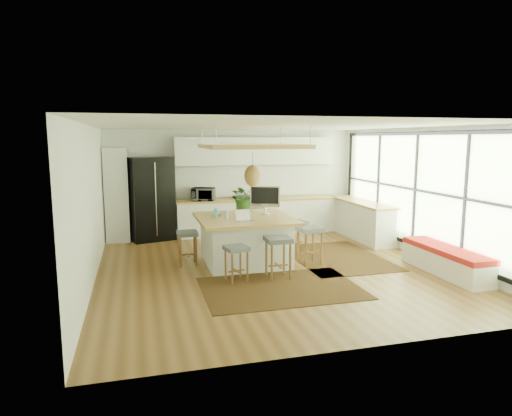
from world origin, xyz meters
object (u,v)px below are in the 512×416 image
object	(u,v)px
laptop	(245,215)
island_plant	(245,200)
stool_near_right	(278,259)
monitor	(265,201)
stool_near_left	(236,262)
stool_right_back	(295,237)
microwave	(204,193)
stool_left_side	(188,247)
stool_right_front	(310,247)
fridge	(151,202)
island	(245,240)

from	to	relation	value
laptop	island_plant	distance (m)	1.05
laptop	stool_near_right	bearing A→B (deg)	-70.55
monitor	stool_near_left	bearing A→B (deg)	-98.10
stool_right_back	microwave	size ratio (longest dim) A/B	1.22
stool_left_side	microwave	xyz separation A→B (m)	(0.70, 2.51, 0.77)
stool_near_left	island_plant	bearing A→B (deg)	71.65
stool_near_left	monitor	size ratio (longest dim) A/B	1.00
stool_near_left	stool_left_side	bearing A→B (deg)	118.26
stool_right_front	microwave	size ratio (longest dim) A/B	1.30
fridge	island_plant	bearing A→B (deg)	-63.48
stool_right_front	island	bearing A→B (deg)	160.59
stool_right_back	microwave	distance (m)	2.83
stool_right_back	island_plant	world-z (taller)	island_plant
fridge	stool_right_front	world-z (taller)	fridge
stool_right_front	stool_near_right	bearing A→B (deg)	-141.51
stool_near_right	laptop	world-z (taller)	laptop
fridge	island_plant	xyz separation A→B (m)	(1.87, -2.08, 0.27)
fridge	microwave	xyz separation A→B (m)	(1.30, -0.01, 0.20)
stool_near_left	microwave	xyz separation A→B (m)	(0.00, 3.80, 0.77)
fridge	monitor	distance (m)	3.27
island	stool_left_side	distance (m)	1.14
fridge	microwave	distance (m)	1.32
stool_near_right	microwave	bearing A→B (deg)	101.40
microwave	monitor	bearing A→B (deg)	-54.11
monitor	island_plant	bearing A→B (deg)	163.38
fridge	monitor	xyz separation A→B (m)	(2.22, -2.39, 0.26)
microwave	island_plant	size ratio (longest dim) A/B	0.86
island	stool_near_left	distance (m)	1.23
stool_near_left	stool_right_back	xyz separation A→B (m)	(1.69, 1.66, 0.00)
stool_right_back	island_plant	bearing A→B (deg)	176.16
fridge	monitor	world-z (taller)	fridge
stool_near_right	stool_right_front	bearing A→B (deg)	38.49
island	stool_near_left	bearing A→B (deg)	-110.42
stool_right_front	stool_right_back	size ratio (longest dim) A/B	1.06
stool_right_front	microwave	bearing A→B (deg)	118.06
stool_right_front	island_plant	world-z (taller)	island_plant
laptop	stool_right_back	bearing A→B (deg)	22.42
stool_near_left	stool_right_front	world-z (taller)	stool_right_front
stool_near_left	fridge	bearing A→B (deg)	108.82
stool_near_left	microwave	size ratio (longest dim) A/B	1.10
stool_right_front	stool_left_side	size ratio (longest dim) A/B	1.11
stool_left_side	island	bearing A→B (deg)	-7.37
stool_near_left	monitor	xyz separation A→B (m)	(0.92, 1.42, 0.83)
microwave	stool_near_left	bearing A→B (deg)	-75.28
stool_near_right	stool_right_back	world-z (taller)	stool_near_right
island	laptop	world-z (taller)	laptop
island_plant	stool_near_right	bearing A→B (deg)	-83.65
stool_near_right	microwave	xyz separation A→B (m)	(-0.76, 3.78, 0.77)
stool_left_side	laptop	distance (m)	1.37
fridge	island	xyz separation A→B (m)	(1.73, -2.66, -0.46)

